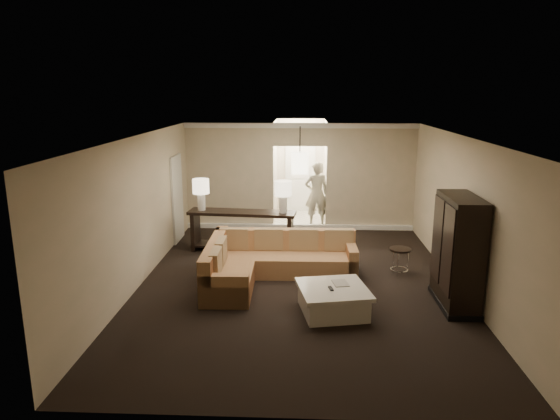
{
  "coord_description": "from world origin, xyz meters",
  "views": [
    {
      "loc": [
        0.06,
        -8.92,
        3.6
      ],
      "look_at": [
        -0.4,
        1.2,
        1.17
      ],
      "focal_mm": 32.0,
      "sensor_mm": 36.0,
      "label": 1
    }
  ],
  "objects_px": {
    "sectional_sofa": "(267,262)",
    "person": "(317,191)",
    "drink_table": "(400,256)",
    "coffee_table": "(333,300)",
    "armoire": "(457,254)",
    "console_table": "(242,227)"
  },
  "relations": [
    {
      "from": "sectional_sofa",
      "to": "person",
      "type": "distance_m",
      "value": 4.2
    },
    {
      "from": "armoire",
      "to": "drink_table",
      "type": "xyz_separation_m",
      "value": [
        -0.66,
        1.45,
        -0.53
      ]
    },
    {
      "from": "coffee_table",
      "to": "armoire",
      "type": "height_order",
      "value": "armoire"
    },
    {
      "from": "console_table",
      "to": "armoire",
      "type": "distance_m",
      "value": 4.89
    },
    {
      "from": "sectional_sofa",
      "to": "armoire",
      "type": "bearing_deg",
      "value": -19.11
    },
    {
      "from": "console_table",
      "to": "drink_table",
      "type": "bearing_deg",
      "value": -16.86
    },
    {
      "from": "coffee_table",
      "to": "person",
      "type": "distance_m",
      "value": 5.55
    },
    {
      "from": "drink_table",
      "to": "person",
      "type": "relative_size",
      "value": 0.28
    },
    {
      "from": "coffee_table",
      "to": "drink_table",
      "type": "xyz_separation_m",
      "value": [
        1.44,
        1.86,
        0.16
      ]
    },
    {
      "from": "console_table",
      "to": "person",
      "type": "xyz_separation_m",
      "value": [
        1.75,
        2.3,
        0.42
      ]
    },
    {
      "from": "sectional_sofa",
      "to": "coffee_table",
      "type": "bearing_deg",
      "value": -51.93
    },
    {
      "from": "sectional_sofa",
      "to": "drink_table",
      "type": "bearing_deg",
      "value": 7.04
    },
    {
      "from": "coffee_table",
      "to": "armoire",
      "type": "bearing_deg",
      "value": 10.82
    },
    {
      "from": "drink_table",
      "to": "person",
      "type": "distance_m",
      "value": 4.02
    },
    {
      "from": "armoire",
      "to": "console_table",
      "type": "bearing_deg",
      "value": 144.95
    },
    {
      "from": "console_table",
      "to": "sectional_sofa",
      "type": "bearing_deg",
      "value": -63.08
    },
    {
      "from": "person",
      "to": "armoire",
      "type": "bearing_deg",
      "value": 106.13
    },
    {
      "from": "drink_table",
      "to": "sectional_sofa",
      "type": "bearing_deg",
      "value": -171.99
    },
    {
      "from": "coffee_table",
      "to": "console_table",
      "type": "xyz_separation_m",
      "value": [
        -1.89,
        3.2,
        0.33
      ]
    },
    {
      "from": "armoire",
      "to": "person",
      "type": "distance_m",
      "value": 5.57
    },
    {
      "from": "sectional_sofa",
      "to": "person",
      "type": "height_order",
      "value": "person"
    },
    {
      "from": "armoire",
      "to": "drink_table",
      "type": "bearing_deg",
      "value": 114.34
    }
  ]
}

